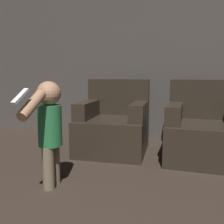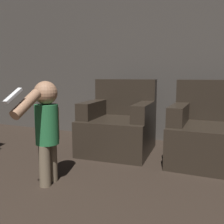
# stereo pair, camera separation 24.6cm
# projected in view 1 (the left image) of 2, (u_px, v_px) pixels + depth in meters

# --- Properties ---
(wall_back) EXTENTS (8.40, 0.05, 2.60)m
(wall_back) POSITION_uv_depth(u_px,v_px,m) (149.00, 50.00, 3.56)
(wall_back) COLOR #423D38
(wall_back) RESTS_ON ground_plane
(armchair_left) EXTENTS (0.86, 0.89, 0.89)m
(armchair_left) POSITION_uv_depth(u_px,v_px,m) (114.00, 126.00, 3.11)
(armchair_left) COLOR black
(armchair_left) RESTS_ON ground_plane
(armchair_right) EXTENTS (0.81, 0.84, 0.89)m
(armchair_right) POSITION_uv_depth(u_px,v_px,m) (204.00, 131.00, 2.80)
(armchair_right) COLOR black
(armchair_right) RESTS_ON ground_plane
(person_toddler) EXTENTS (0.20, 0.61, 0.89)m
(person_toddler) POSITION_uv_depth(u_px,v_px,m) (49.00, 126.00, 2.05)
(person_toddler) COLOR brown
(person_toddler) RESTS_ON ground_plane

